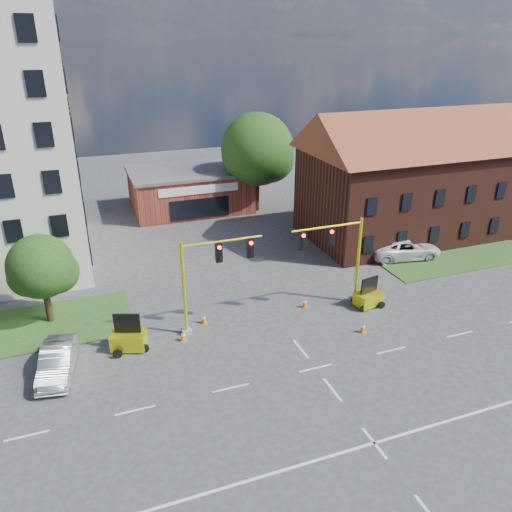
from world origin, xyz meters
The scene contains 17 objects.
ground centered at (0.00, 0.00, 0.00)m, with size 120.00×120.00×0.00m, color #3B3B3D.
grass_verge_ne centered at (18.00, 9.00, 0.04)m, with size 14.00×4.00×0.08m, color #294A1B.
lane_markings centered at (0.00, -3.00, 0.01)m, with size 60.00×36.00×0.01m, color white, non-canonical shape.
brick_shop centered at (0.00, 29.98, 2.16)m, with size 12.40×8.40×4.30m.
townhouse_row centered at (18.00, 16.00, 5.93)m, with size 21.00×11.00×11.50m.
tree_large centered at (6.88, 27.08, 6.23)m, with size 7.77×7.40×10.21m.
tree_nw_front centered at (-13.79, 10.58, 3.78)m, with size 4.28×4.08×5.99m.
signal_mast_west centered at (-4.36, 6.00, 3.92)m, with size 5.30×0.60×6.20m.
signal_mast_east centered at (4.36, 6.00, 3.92)m, with size 5.30×0.60×6.20m.
trailer_west centered at (-9.56, 5.56, 0.71)m, with size 2.31×1.92×2.26m.
trailer_east centered at (6.53, 5.15, 0.64)m, with size 2.00×1.54×2.05m.
cone_a centered at (-6.37, 5.27, 0.34)m, with size 0.40×0.40×0.70m.
cone_b centered at (-4.67, 6.79, 0.34)m, with size 0.40×0.40×0.70m.
cone_c centered at (4.42, 2.29, 0.34)m, with size 0.40×0.40×0.70m.
cone_d centered at (2.35, 6.43, 0.34)m, with size 0.40×0.40×0.70m.
pickup_white centered at (13.75, 11.18, 0.84)m, with size 2.78×6.02×1.67m, color white.
sedan_silver_front centered at (-13.53, 4.52, 0.78)m, with size 1.64×4.71×1.55m, color #B7BABF.
Camera 1 is at (-11.11, -20.46, 17.12)m, focal length 35.00 mm.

